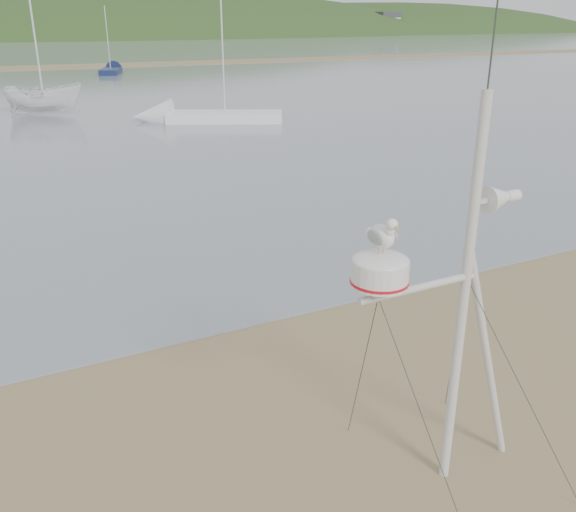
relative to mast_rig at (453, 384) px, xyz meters
name	(u,v)px	position (x,y,z in m)	size (l,w,h in m)	color
hill_ridge	(23,95)	(15.18, 235.36, -20.95)	(620.00, 180.00, 80.00)	#203917
mast_rig	(453,384)	(0.00, 0.00, 0.00)	(2.31, 2.46, 5.21)	beige
boat_white	(40,73)	(-0.17, 32.48, 0.94)	(1.62, 1.66, 4.31)	white
sailboat_white_near	(184,117)	(5.74, 26.21, -0.96)	(7.62, 5.05, 7.53)	white
sailboat_blue_far	(113,70)	(9.73, 60.23, -0.96)	(3.80, 6.92, 6.72)	#131F43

